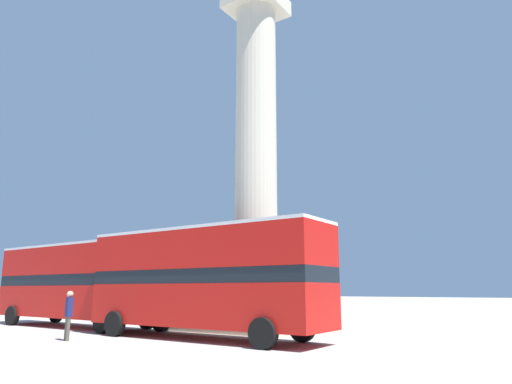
% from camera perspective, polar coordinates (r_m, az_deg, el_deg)
% --- Properties ---
extents(ground_plane, '(200.00, 200.00, 0.00)m').
position_cam_1_polar(ground_plane, '(22.93, 0.00, -16.77)').
color(ground_plane, '#ADA89E').
extents(monument_column, '(6.01, 6.01, 19.20)m').
position_cam_1_polar(monument_column, '(23.38, 0.00, 0.11)').
color(monument_column, '#BCB29E').
rests_on(monument_column, ground_plane).
extents(bus_a, '(10.49, 3.05, 4.25)m').
position_cam_1_polar(bus_a, '(18.47, -6.48, -10.52)').
color(bus_a, '#B7140F').
rests_on(bus_a, ground_plane).
extents(bus_b, '(11.22, 3.16, 4.16)m').
position_cam_1_polar(bus_b, '(25.68, -21.25, -10.31)').
color(bus_b, '#B7140F').
rests_on(bus_b, ground_plane).
extents(equestrian_statue, '(3.35, 2.45, 5.52)m').
position_cam_1_polar(equestrian_statue, '(32.98, -12.84, -12.42)').
color(equestrian_statue, '#BCB29E').
rests_on(equestrian_statue, ground_plane).
extents(street_lamp, '(0.43, 0.43, 5.00)m').
position_cam_1_polar(street_lamp, '(19.24, 6.56, -9.09)').
color(street_lamp, black).
rests_on(street_lamp, ground_plane).
extents(pedestrian_near_lamp, '(0.51, 0.37, 1.82)m').
position_cam_1_polar(pedestrian_near_lamp, '(19.15, -22.38, -13.69)').
color(pedestrian_near_lamp, '#4C473D').
rests_on(pedestrian_near_lamp, ground_plane).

